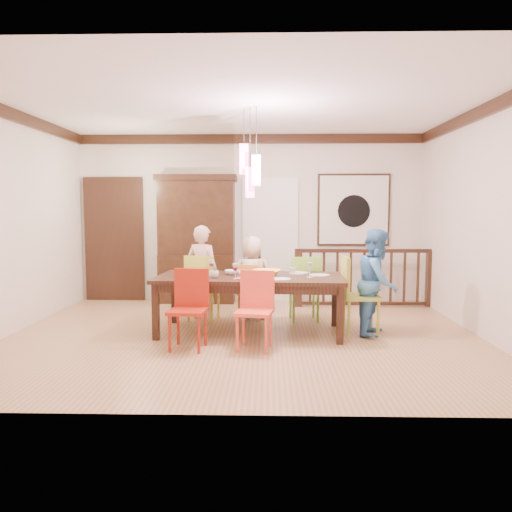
{
  "coord_description": "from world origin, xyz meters",
  "views": [
    {
      "loc": [
        0.32,
        -6.28,
        1.62
      ],
      "look_at": [
        0.15,
        0.33,
        0.99
      ],
      "focal_mm": 35.0,
      "sensor_mm": 36.0,
      "label": 1
    }
  ],
  "objects_px": {
    "dining_table": "(250,281)",
    "chair_far_left": "(203,283)",
    "person_far_left": "(202,272)",
    "person_far_mid": "(252,278)",
    "balustrade": "(364,277)",
    "person_end_right": "(377,282)",
    "chair_end_right": "(361,290)",
    "china_hutch": "(197,239)"
  },
  "relations": [
    {
      "from": "balustrade",
      "to": "person_end_right",
      "type": "distance_m",
      "value": 1.88
    },
    {
      "from": "dining_table",
      "to": "balustrade",
      "type": "xyz_separation_m",
      "value": [
        1.82,
        1.81,
        -0.18
      ]
    },
    {
      "from": "chair_far_left",
      "to": "person_far_mid",
      "type": "bearing_deg",
      "value": -163.23
    },
    {
      "from": "person_far_left",
      "to": "person_far_mid",
      "type": "distance_m",
      "value": 0.73
    },
    {
      "from": "chair_end_right",
      "to": "person_far_mid",
      "type": "height_order",
      "value": "person_far_mid"
    },
    {
      "from": "chair_far_left",
      "to": "person_far_left",
      "type": "bearing_deg",
      "value": -58.02
    },
    {
      "from": "chair_end_right",
      "to": "person_end_right",
      "type": "relative_size",
      "value": 0.74
    },
    {
      "from": "dining_table",
      "to": "person_end_right",
      "type": "distance_m",
      "value": 1.64
    },
    {
      "from": "chair_end_right",
      "to": "person_far_mid",
      "type": "distance_m",
      "value": 1.67
    },
    {
      "from": "dining_table",
      "to": "chair_far_left",
      "type": "bearing_deg",
      "value": 136.95
    },
    {
      "from": "dining_table",
      "to": "chair_far_left",
      "type": "xyz_separation_m",
      "value": [
        -0.71,
        0.75,
        -0.13
      ]
    },
    {
      "from": "china_hutch",
      "to": "person_far_mid",
      "type": "distance_m",
      "value": 1.74
    },
    {
      "from": "chair_far_left",
      "to": "person_far_left",
      "type": "xyz_separation_m",
      "value": [
        -0.02,
        0.04,
        0.14
      ]
    },
    {
      "from": "chair_end_right",
      "to": "china_hutch",
      "type": "height_order",
      "value": "china_hutch"
    },
    {
      "from": "person_far_left",
      "to": "chair_end_right",
      "type": "bearing_deg",
      "value": -178.66
    },
    {
      "from": "china_hutch",
      "to": "person_end_right",
      "type": "relative_size",
      "value": 1.61
    },
    {
      "from": "chair_end_right",
      "to": "person_far_left",
      "type": "bearing_deg",
      "value": 67.6
    },
    {
      "from": "person_far_mid",
      "to": "balustrade",
      "type": "bearing_deg",
      "value": -158.69
    },
    {
      "from": "person_far_mid",
      "to": "dining_table",
      "type": "bearing_deg",
      "value": 82.91
    },
    {
      "from": "chair_end_right",
      "to": "balustrade",
      "type": "height_order",
      "value": "chair_end_right"
    },
    {
      "from": "chair_far_left",
      "to": "chair_end_right",
      "type": "xyz_separation_m",
      "value": [
        2.14,
        -0.78,
        0.03
      ]
    },
    {
      "from": "person_far_left",
      "to": "person_end_right",
      "type": "distance_m",
      "value": 2.51
    },
    {
      "from": "dining_table",
      "to": "chair_far_left",
      "type": "relative_size",
      "value": 2.59
    },
    {
      "from": "dining_table",
      "to": "chair_far_left",
      "type": "height_order",
      "value": "chair_far_left"
    },
    {
      "from": "balustrade",
      "to": "person_end_right",
      "type": "xyz_separation_m",
      "value": [
        -0.19,
        -1.86,
        0.18
      ]
    },
    {
      "from": "china_hutch",
      "to": "person_end_right",
      "type": "distance_m",
      "value": 3.47
    },
    {
      "from": "person_far_left",
      "to": "person_end_right",
      "type": "height_order",
      "value": "person_far_left"
    },
    {
      "from": "balustrade",
      "to": "person_far_mid",
      "type": "height_order",
      "value": "person_far_mid"
    },
    {
      "from": "person_far_left",
      "to": "balustrade",
      "type": "bearing_deg",
      "value": -136.03
    },
    {
      "from": "person_far_left",
      "to": "person_end_right",
      "type": "xyz_separation_m",
      "value": [
        2.36,
        -0.85,
        -0.01
      ]
    },
    {
      "from": "dining_table",
      "to": "balustrade",
      "type": "height_order",
      "value": "balustrade"
    },
    {
      "from": "dining_table",
      "to": "chair_end_right",
      "type": "distance_m",
      "value": 1.44
    },
    {
      "from": "dining_table",
      "to": "person_end_right",
      "type": "relative_size",
      "value": 1.82
    },
    {
      "from": "china_hutch",
      "to": "person_end_right",
      "type": "height_order",
      "value": "china_hutch"
    },
    {
      "from": "chair_far_left",
      "to": "chair_end_right",
      "type": "bearing_deg",
      "value": 170.56
    },
    {
      "from": "chair_end_right",
      "to": "china_hutch",
      "type": "xyz_separation_m",
      "value": [
        -2.43,
        2.19,
        0.53
      ]
    },
    {
      "from": "balustrade",
      "to": "person_far_mid",
      "type": "xyz_separation_m",
      "value": [
        -1.82,
        -0.98,
        0.11
      ]
    },
    {
      "from": "chair_end_right",
      "to": "person_far_mid",
      "type": "xyz_separation_m",
      "value": [
        -1.43,
        0.86,
        0.04
      ]
    },
    {
      "from": "china_hutch",
      "to": "person_far_left",
      "type": "height_order",
      "value": "china_hutch"
    },
    {
      "from": "dining_table",
      "to": "balustrade",
      "type": "relative_size",
      "value": 1.08
    },
    {
      "from": "chair_end_right",
      "to": "balustrade",
      "type": "xyz_separation_m",
      "value": [
        0.39,
        1.84,
        -0.08
      ]
    },
    {
      "from": "person_far_left",
      "to": "person_far_mid",
      "type": "relative_size",
      "value": 1.13
    }
  ]
}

